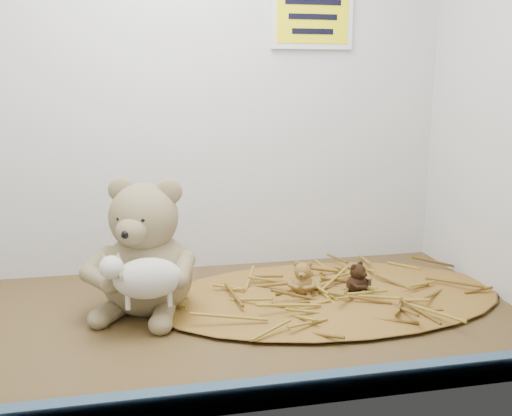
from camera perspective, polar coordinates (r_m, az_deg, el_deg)
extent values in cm
cube|color=#473218|center=(103.35, -6.37, -11.18)|extent=(120.00, 60.00, 0.40)
cube|color=silver|center=(124.62, -8.26, 14.06)|extent=(120.00, 0.40, 90.00)
cube|color=#37546A|center=(77.03, -4.22, -18.48)|extent=(119.28, 2.20, 3.60)
ellipsoid|color=brown|center=(113.25, 7.34, -8.66)|extent=(69.14, 40.15, 1.34)
cube|color=yellow|center=(130.16, 5.64, 18.48)|extent=(16.00, 1.20, 11.00)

